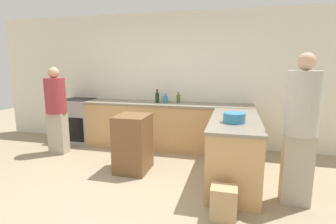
% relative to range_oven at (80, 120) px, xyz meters
% --- Properties ---
extents(ground_plane, '(14.00, 14.00, 0.00)m').
position_rel_range_oven_xyz_m(ground_plane, '(1.99, -2.03, -0.47)').
color(ground_plane, tan).
extents(wall_back, '(8.00, 0.06, 2.70)m').
position_rel_range_oven_xyz_m(wall_back, '(1.99, 0.33, 0.88)').
color(wall_back, silver).
rests_on(wall_back, ground_plane).
extents(counter_back, '(3.32, 0.65, 0.92)m').
position_rel_range_oven_xyz_m(counter_back, '(1.99, -0.01, -0.00)').
color(counter_back, tan).
rests_on(counter_back, ground_plane).
extents(counter_peninsula, '(0.69, 1.79, 0.92)m').
position_rel_range_oven_xyz_m(counter_peninsula, '(3.30, -1.20, -0.00)').
color(counter_peninsula, tan).
rests_on(counter_peninsula, ground_plane).
extents(range_oven, '(0.65, 0.59, 0.93)m').
position_rel_range_oven_xyz_m(range_oven, '(0.00, 0.00, 0.00)').
color(range_oven, '#ADADB2').
rests_on(range_oven, ground_plane).
extents(island_table, '(0.50, 0.57, 0.90)m').
position_rel_range_oven_xyz_m(island_table, '(1.76, -1.26, -0.01)').
color(island_table, brown).
rests_on(island_table, ground_plane).
extents(mixing_bowl, '(0.29, 0.29, 0.13)m').
position_rel_range_oven_xyz_m(mixing_bowl, '(3.29, -1.49, 0.52)').
color(mixing_bowl, teal).
rests_on(mixing_bowl, counter_peninsula).
extents(vinegar_bottle_clear, '(0.07, 0.07, 0.26)m').
position_rel_range_oven_xyz_m(vinegar_bottle_clear, '(1.89, 0.11, 0.56)').
color(vinegar_bottle_clear, silver).
rests_on(vinegar_bottle_clear, counter_back).
extents(wine_bottle_dark, '(0.08, 0.08, 0.27)m').
position_rel_range_oven_xyz_m(wine_bottle_dark, '(1.79, -0.00, 0.56)').
color(wine_bottle_dark, black).
rests_on(wine_bottle_dark, counter_back).
extents(olive_oil_bottle, '(0.07, 0.07, 0.22)m').
position_rel_range_oven_xyz_m(olive_oil_bottle, '(2.20, 0.06, 0.54)').
color(olive_oil_bottle, '#475B1E').
rests_on(olive_oil_bottle, counter_back).
extents(dish_soap_bottle, '(0.08, 0.08, 0.18)m').
position_rel_range_oven_xyz_m(dish_soap_bottle, '(1.96, 0.02, 0.53)').
color(dish_soap_bottle, '#338CBF').
rests_on(dish_soap_bottle, counter_back).
extents(person_by_range, '(0.37, 0.37, 1.63)m').
position_rel_range_oven_xyz_m(person_by_range, '(0.06, -0.82, 0.41)').
color(person_by_range, '#ADA38E').
rests_on(person_by_range, ground_plane).
extents(person_at_peninsula, '(0.37, 0.37, 1.81)m').
position_rel_range_oven_xyz_m(person_at_peninsula, '(4.04, -1.72, 0.52)').
color(person_at_peninsula, '#ADA38E').
rests_on(person_at_peninsula, ground_plane).
extents(paper_bag, '(0.28, 0.23, 0.38)m').
position_rel_range_oven_xyz_m(paper_bag, '(3.21, -2.29, -0.27)').
color(paper_bag, tan).
rests_on(paper_bag, ground_plane).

